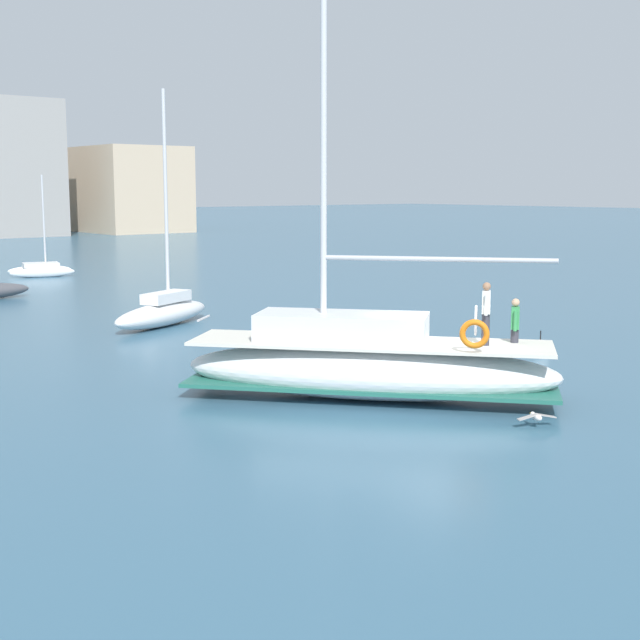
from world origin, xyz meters
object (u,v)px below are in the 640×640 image
Objects in this scene: moored_cutter_right at (41,268)px; seagull at (536,417)px; moored_sloop_far at (163,310)px; main_sailboat at (367,364)px; mooring_buoy at (540,349)px.

seagull is (-4.95, -40.52, -0.23)m from moored_cutter_right.
seagull is (-0.92, -18.47, -0.36)m from moored_sloop_far.
main_sailboat is 13.20× the size of seagull.
moored_sloop_far is 22.41m from moored_cutter_right.
moored_sloop_far reaches higher than moored_cutter_right.
mooring_buoy is (8.38, 0.88, -0.71)m from main_sailboat.
moored_cutter_right reaches higher than mooring_buoy.
moored_sloop_far is at bearing -100.35° from moored_cutter_right.
seagull is (1.04, -4.52, -0.65)m from main_sailboat.
moored_cutter_right is (4.03, 22.05, -0.13)m from moored_sloop_far.
moored_cutter_right is at bearing 80.56° from main_sailboat.
main_sailboat is 1.32× the size of moored_sloop_far.
main_sailboat is 4.68m from seagull.
main_sailboat is at bearing 102.95° from seagull.
moored_sloop_far is at bearing 87.15° from seagull.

